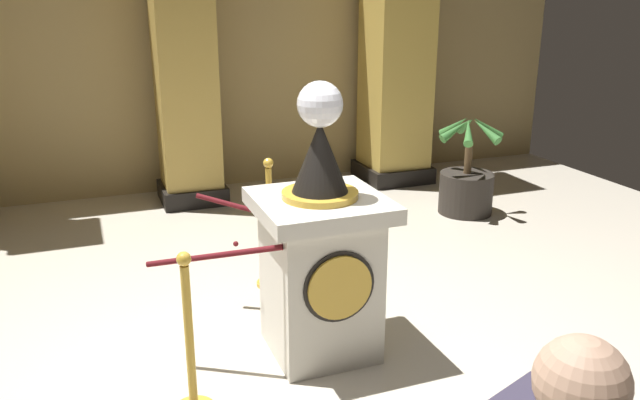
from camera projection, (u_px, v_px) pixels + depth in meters
name	position (u px, v px, depth m)	size (l,w,h in m)	color
ground_plane	(298.00, 370.00, 4.07)	(10.27, 10.27, 0.00)	beige
back_wall	(174.00, 34.00, 7.40)	(10.27, 0.16, 3.68)	tan
pedestal_clock	(320.00, 254.00, 4.11)	(0.80, 0.80, 1.80)	beige
stanchion_near	(270.00, 242.00, 5.16)	(0.24, 0.24, 1.08)	gold
stanchion_far	(191.00, 360.00, 3.56)	(0.24, 0.24, 0.99)	gold
velvet_rope	(235.00, 231.00, 4.23)	(1.20, 1.21, 0.22)	#591419
column_right	(397.00, 40.00, 7.76)	(0.85, 0.85, 3.54)	black
column_centre_rear	(183.00, 45.00, 6.89)	(0.75, 0.75, 3.54)	black
potted_palm_right	(466.00, 184.00, 6.92)	(0.75, 0.72, 1.10)	#2D2823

